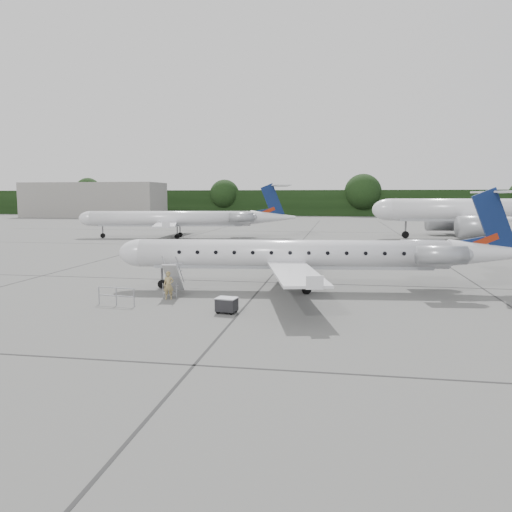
# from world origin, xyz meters

# --- Properties ---
(ground) EXTENTS (320.00, 320.00, 0.00)m
(ground) POSITION_xyz_m (0.00, 0.00, 0.00)
(ground) COLOR #5E5E5B
(ground) RESTS_ON ground
(treeline) EXTENTS (260.00, 4.00, 8.00)m
(treeline) POSITION_xyz_m (0.00, 130.00, 4.00)
(treeline) COLOR black
(treeline) RESTS_ON ground
(terminal_building) EXTENTS (40.00, 14.00, 10.00)m
(terminal_building) POSITION_xyz_m (-70.00, 110.00, 5.00)
(terminal_building) COLOR gray
(terminal_building) RESTS_ON ground
(main_regional_jet) EXTENTS (27.04, 20.78, 6.47)m
(main_regional_jet) POSITION_xyz_m (-1.67, 4.62, 3.24)
(main_regional_jet) COLOR silver
(main_regional_jet) RESTS_ON ground
(airstair) EXTENTS (1.09, 2.40, 2.03)m
(airstair) POSITION_xyz_m (-8.64, 1.74, 1.01)
(airstair) COLOR silver
(airstair) RESTS_ON ground
(passenger) EXTENTS (0.67, 0.51, 1.66)m
(passenger) POSITION_xyz_m (-8.50, 0.44, 0.83)
(passenger) COLOR #948050
(passenger) RESTS_ON ground
(safety_railing) EXTENTS (2.19, 0.34, 1.00)m
(safety_railing) POSITION_xyz_m (-10.79, -1.67, 0.50)
(safety_railing) COLOR #919399
(safety_railing) RESTS_ON ground
(baggage_cart) EXTENTS (1.12, 0.97, 0.87)m
(baggage_cart) POSITION_xyz_m (-4.37, -2.40, 0.43)
(baggage_cart) COLOR black
(baggage_cart) RESTS_ON ground
(bg_narrowbody) EXTENTS (34.68, 27.18, 11.38)m
(bg_narrowbody) POSITION_xyz_m (20.60, 49.04, 5.69)
(bg_narrowbody) COLOR silver
(bg_narrowbody) RESTS_ON ground
(bg_regional_left) EXTENTS (33.04, 26.32, 7.80)m
(bg_regional_left) POSITION_xyz_m (-22.93, 42.41, 3.90)
(bg_regional_left) COLOR silver
(bg_regional_left) RESTS_ON ground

